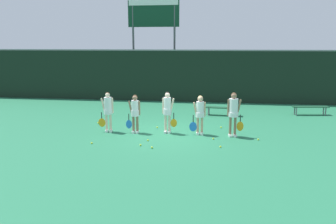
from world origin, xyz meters
TOP-DOWN VIEW (x-y plane):
  - ground_plane at (0.00, 0.00)m, footprint 140.00×140.00m
  - fence_windscreen at (0.00, 7.66)m, footprint 60.00×0.08m
  - scoreboard at (-2.35, 9.63)m, footprint 3.52×0.15m
  - bench_courtside at (2.32, 3.84)m, footprint 1.78×0.52m
  - bench_far at (6.89, 4.61)m, footprint 1.90×0.61m
  - player_0 at (-2.58, -0.07)m, footprint 0.65×0.37m
  - player_1 at (-1.41, -0.08)m, footprint 0.62×0.35m
  - player_2 at (-0.06, 0.09)m, footprint 0.62×0.35m
  - player_3 at (1.28, 0.04)m, footprint 0.65×0.36m
  - player_4 at (2.62, -0.08)m, footprint 0.67×0.41m
  - tennis_ball_0 at (-3.54, 1.26)m, footprint 0.07×0.07m
  - tennis_ball_1 at (1.85, -0.62)m, footprint 0.07×0.07m
  - tennis_ball_2 at (2.11, -1.64)m, footprint 0.07×0.07m
  - tennis_ball_3 at (3.59, -0.50)m, footprint 0.07×0.07m
  - tennis_ball_4 at (-0.33, -2.06)m, footprint 0.07×0.07m
  - tennis_ball_5 at (-3.30, 1.34)m, footprint 0.07×0.07m
  - tennis_ball_6 at (-2.67, -1.84)m, footprint 0.07×0.07m
  - tennis_ball_7 at (2.19, 1.20)m, footprint 0.07×0.07m
  - tennis_ball_8 at (-0.63, 0.81)m, footprint 0.07×0.07m
  - tennis_ball_9 at (-0.80, -1.83)m, footprint 0.07×0.07m
  - tennis_ball_10 at (-0.65, -1.19)m, footprint 0.07×0.07m

SIDE VIEW (x-z plane):
  - ground_plane at x=0.00m, z-range 0.00..0.00m
  - tennis_ball_10 at x=-0.65m, z-range 0.00..0.07m
  - tennis_ball_1 at x=1.85m, z-range 0.00..0.07m
  - tennis_ball_0 at x=-3.54m, z-range 0.00..0.07m
  - tennis_ball_5 at x=-3.30m, z-range 0.00..0.07m
  - tennis_ball_8 at x=-0.63m, z-range 0.00..0.07m
  - tennis_ball_9 at x=-0.80m, z-range 0.00..0.07m
  - tennis_ball_6 at x=-2.67m, z-range 0.00..0.07m
  - tennis_ball_2 at x=2.11m, z-range 0.00..0.07m
  - tennis_ball_4 at x=-0.33m, z-range 0.00..0.07m
  - tennis_ball_7 at x=2.19m, z-range 0.00..0.07m
  - tennis_ball_3 at x=3.59m, z-range 0.00..0.07m
  - bench_courtside at x=2.32m, z-range 0.16..0.59m
  - bench_far at x=6.89m, z-range 0.17..0.63m
  - player_1 at x=-1.41m, z-range 0.14..1.75m
  - player_3 at x=1.28m, z-range 0.15..1.77m
  - player_0 at x=-2.58m, z-range 0.14..1.84m
  - player_2 at x=-0.06m, z-range 0.15..1.89m
  - player_4 at x=2.62m, z-range 0.19..1.98m
  - fence_windscreen at x=0.00m, z-range 0.01..3.33m
  - scoreboard at x=-2.35m, z-range 1.82..8.38m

